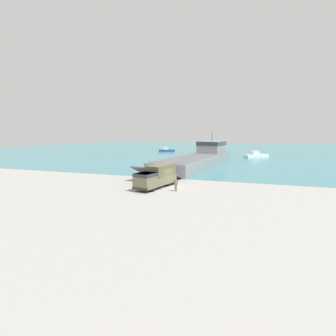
% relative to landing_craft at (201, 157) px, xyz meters
% --- Properties ---
extents(ground_plane, '(240.00, 240.00, 0.00)m').
position_rel_landing_craft_xyz_m(ground_plane, '(1.68, -27.52, -1.97)').
color(ground_plane, gray).
extents(water_surface, '(240.00, 180.00, 0.01)m').
position_rel_landing_craft_xyz_m(water_surface, '(1.68, 69.01, -1.97)').
color(water_surface, teal).
rests_on(water_surface, ground_plane).
extents(landing_craft, '(11.24, 41.71, 7.98)m').
position_rel_landing_craft_xyz_m(landing_craft, '(0.00, 0.00, 0.00)').
color(landing_craft, gray).
rests_on(landing_craft, ground_plane).
extents(military_truck, '(3.71, 8.19, 3.08)m').
position_rel_landing_craft_xyz_m(military_truck, '(-0.10, -28.81, -0.40)').
color(military_truck, '#6B664C').
rests_on(military_truck, ground_plane).
extents(soldier_on_ramp, '(0.46, 0.49, 1.70)m').
position_rel_landing_craft_xyz_m(soldier_on_ramp, '(3.20, -30.23, -0.99)').
color(soldier_on_ramp, '#566042').
rests_on(soldier_on_ramp, ground_plane).
extents(moored_boat_a, '(7.70, 7.05, 2.17)m').
position_rel_landing_craft_xyz_m(moored_boat_a, '(12.20, 25.47, -1.25)').
color(moored_boat_a, white).
rests_on(moored_boat_a, ground_plane).
extents(moored_boat_b, '(6.98, 4.95, 1.97)m').
position_rel_landing_craft_xyz_m(moored_boat_b, '(-24.19, 42.39, -1.32)').
color(moored_boat_b, navy).
rests_on(moored_boat_b, ground_plane).
extents(mooring_bollard, '(0.33, 0.33, 0.81)m').
position_rel_landing_craft_xyz_m(mooring_bollard, '(-6.25, -21.63, -1.53)').
color(mooring_bollard, '#333338').
rests_on(mooring_bollard, ground_plane).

